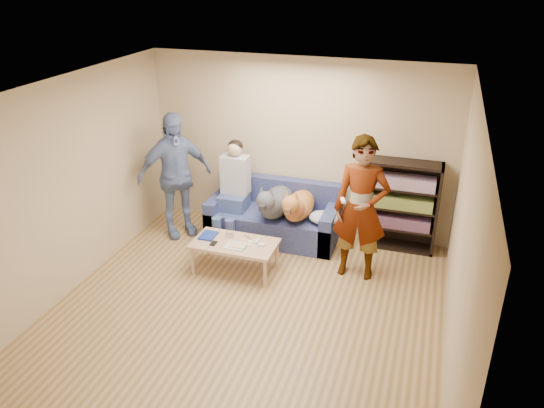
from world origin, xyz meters
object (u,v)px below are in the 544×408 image
(person_standing_left, at_px, (175,175))
(coffee_table, at_px, (235,246))
(notebook_blue, at_px, (208,235))
(dog_tan, at_px, (298,206))
(bookshelf, at_px, (402,204))
(sofa, at_px, (274,219))
(dog_gray, at_px, (275,202))
(person_standing_right, at_px, (361,209))
(person_seated, at_px, (233,187))
(camera_silver, at_px, (230,235))

(person_standing_left, height_order, coffee_table, person_standing_left)
(notebook_blue, relative_size, dog_tan, 0.22)
(coffee_table, xyz_separation_m, bookshelf, (2.00, 1.33, 0.31))
(sofa, bearing_deg, dog_gray, -72.06)
(dog_tan, bearing_deg, dog_gray, -177.04)
(person_standing_right, height_order, dog_tan, person_standing_right)
(person_seated, xyz_separation_m, dog_gray, (0.66, -0.08, -0.13))
(camera_silver, height_order, person_seated, person_seated)
(notebook_blue, distance_m, dog_gray, 1.09)
(person_standing_left, relative_size, person_seated, 1.28)
(sofa, relative_size, person_seated, 1.29)
(notebook_blue, bearing_deg, person_standing_left, 139.70)
(person_standing_left, bearing_deg, person_standing_right, -52.25)
(bookshelf, bearing_deg, sofa, -172.60)
(sofa, height_order, bookshelf, bookshelf)
(notebook_blue, height_order, camera_silver, camera_silver)
(sofa, bearing_deg, person_seated, -167.93)
(person_standing_left, bearing_deg, person_seated, -29.45)
(person_standing_left, distance_m, person_seated, 0.86)
(dog_gray, xyz_separation_m, bookshelf, (1.73, 0.44, 0.03))
(person_standing_left, bearing_deg, sofa, -31.18)
(person_standing_left, bearing_deg, coffee_table, -76.99)
(camera_silver, height_order, sofa, sofa)
(dog_tan, xyz_separation_m, bookshelf, (1.40, 0.42, 0.05))
(dog_tan, relative_size, coffee_table, 1.05)
(notebook_blue, height_order, sofa, sofa)
(person_seated, distance_m, coffee_table, 1.12)
(person_standing_left, height_order, dog_gray, person_standing_left)
(dog_gray, bearing_deg, person_seated, 173.49)
(person_standing_right, xyz_separation_m, sofa, (-1.35, 0.68, -0.66))
(person_standing_left, distance_m, notebook_blue, 1.17)
(bookshelf, bearing_deg, notebook_blue, -151.90)
(person_standing_left, xyz_separation_m, person_seated, (0.81, 0.24, -0.16))
(notebook_blue, xyz_separation_m, camera_silver, (0.28, 0.07, 0.01))
(sofa, bearing_deg, camera_silver, -108.03)
(person_seated, height_order, bookshelf, person_seated)
(person_standing_left, distance_m, sofa, 1.59)
(sofa, height_order, dog_tan, dog_tan)
(person_standing_right, height_order, person_seated, person_standing_right)
(person_standing_right, height_order, sofa, person_standing_right)
(camera_silver, relative_size, coffee_table, 0.10)
(sofa, bearing_deg, person_standing_right, -26.69)
(person_seated, bearing_deg, person_standing_right, -15.89)
(bookshelf, bearing_deg, coffee_table, -146.34)
(person_seated, height_order, coffee_table, person_seated)
(sofa, xyz_separation_m, dog_gray, (0.07, -0.20, 0.36))
(notebook_blue, xyz_separation_m, person_seated, (0.01, 0.92, 0.34))
(notebook_blue, height_order, dog_gray, dog_gray)
(notebook_blue, bearing_deg, dog_gray, 51.87)
(person_standing_left, xyz_separation_m, coffee_table, (1.21, -0.73, -0.56))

